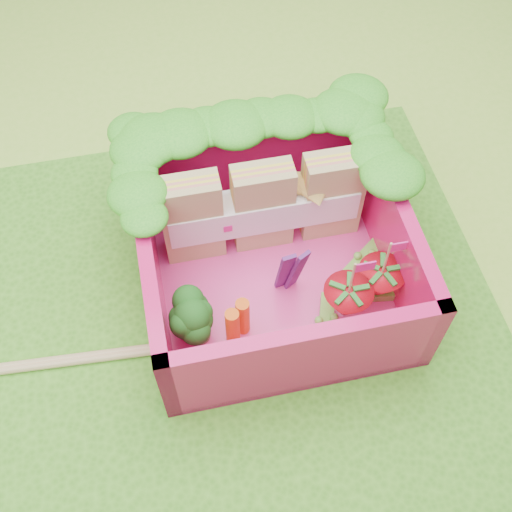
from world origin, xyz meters
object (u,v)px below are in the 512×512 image
object	(u,v)px
bento_box	(273,250)
broccoli	(196,318)
strawberry_right	(379,283)
sandwich_stack	(264,207)
strawberry_left	(346,303)
chopsticks	(26,366)

from	to	relation	value
bento_box	broccoli	distance (m)	0.52
broccoli	strawberry_right	size ratio (longest dim) A/B	0.66
sandwich_stack	strawberry_left	bearing A→B (deg)	-62.66
bento_box	sandwich_stack	size ratio (longest dim) A/B	1.24
sandwich_stack	broccoli	size ratio (longest dim) A/B	3.32
strawberry_left	strawberry_right	distance (m)	0.21
broccoli	strawberry_left	distance (m)	0.74
broccoli	chopsticks	bearing A→B (deg)	178.28
bento_box	broccoli	bearing A→B (deg)	-147.94
broccoli	bento_box	bearing A→B (deg)	32.06
strawberry_left	strawberry_right	xyz separation A→B (m)	(0.20, 0.08, -0.00)
bento_box	strawberry_left	xyz separation A→B (m)	(0.30, -0.32, -0.10)
chopsticks	sandwich_stack	bearing A→B (deg)	20.86
sandwich_stack	broccoli	distance (m)	0.69
bento_box	chopsticks	xyz separation A→B (m)	(-1.30, -0.25, -0.25)
bento_box	chopsticks	distance (m)	1.35
chopsticks	bento_box	bearing A→B (deg)	10.89
sandwich_stack	chopsticks	bearing A→B (deg)	-159.14
bento_box	strawberry_right	size ratio (longest dim) A/B	2.71
bento_box	chopsticks	size ratio (longest dim) A/B	0.60
bento_box	strawberry_left	distance (m)	0.45
sandwich_stack	strawberry_right	distance (m)	0.71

